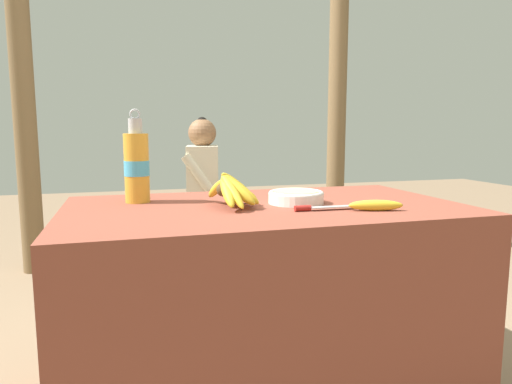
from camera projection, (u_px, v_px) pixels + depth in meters
The scene contains 11 objects.
market_counter at pixel (265, 301), 1.68m from camera, with size 1.40×0.81×0.72m.
banana_bunch_ripe at pixel (233, 190), 1.57m from camera, with size 0.17×0.29×0.13m.
serving_bowl at pixel (296, 196), 1.66m from camera, with size 0.20×0.20×0.05m.
water_bottle at pixel (137, 166), 1.67m from camera, with size 0.09×0.09×0.34m.
loose_banana_front at pixel (376, 205), 1.51m from camera, with size 0.18×0.08×0.04m.
knife at pixel (316, 208), 1.51m from camera, with size 0.21×0.03×0.02m.
wooden_bench at pixel (206, 226), 3.10m from camera, with size 1.34×0.32×0.40m.
seated_vendor at pixel (196, 187), 3.02m from camera, with size 0.44×0.42×1.07m.
banana_bunch_green at pixel (262, 205), 3.19m from camera, with size 0.17×0.24×0.13m.
support_post_near at pixel (22, 83), 3.02m from camera, with size 0.15×0.15×2.58m.
support_post_far at pixel (337, 91), 3.66m from camera, with size 0.15×0.15×2.58m.
Camera 1 is at (-0.48, -1.54, 0.99)m, focal length 32.00 mm.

